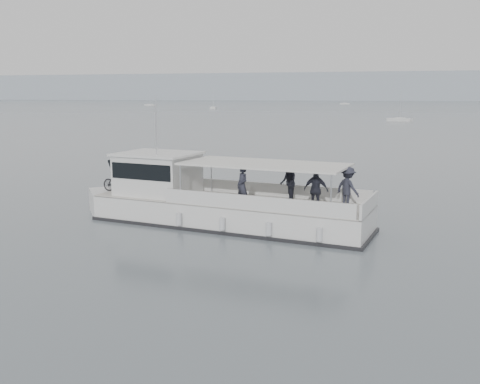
# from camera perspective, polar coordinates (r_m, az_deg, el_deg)

# --- Properties ---
(ground) EXTENTS (1400.00, 1400.00, 0.00)m
(ground) POSITION_cam_1_polar(r_m,az_deg,el_deg) (28.00, 0.71, -2.06)
(ground) COLOR #535C62
(ground) RESTS_ON ground
(headland) EXTENTS (1400.00, 90.00, 28.00)m
(headland) POSITION_cam_1_polar(r_m,az_deg,el_deg) (586.59, 14.63, 10.81)
(headland) COLOR #939EA8
(headland) RESTS_ON ground
(tour_boat) EXTENTS (14.91, 5.67, 6.21)m
(tour_boat) POSITION_cam_1_polar(r_m,az_deg,el_deg) (25.41, -3.74, -1.02)
(tour_boat) COLOR silver
(tour_boat) RESTS_ON ground
(moored_fleet) EXTENTS (355.21, 259.13, 8.93)m
(moored_fleet) POSITION_cam_1_polar(r_m,az_deg,el_deg) (210.62, 8.51, 8.70)
(moored_fleet) COLOR silver
(moored_fleet) RESTS_ON ground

